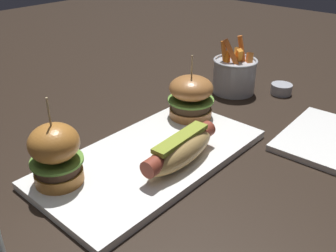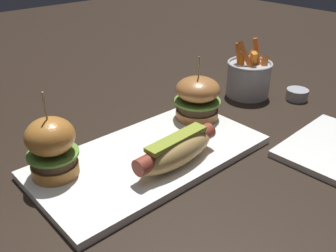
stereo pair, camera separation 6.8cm
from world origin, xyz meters
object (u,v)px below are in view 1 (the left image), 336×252
object	(u,v)px
slider_left	(56,154)
slider_right	(191,96)
hot_dog	(181,149)
platter_main	(152,157)
fries_bucket	(234,75)
sauce_ramekin	(281,89)

from	to	relation	value
slider_left	slider_right	world-z (taller)	slider_left
hot_dog	platter_main	bearing A→B (deg)	101.63
hot_dog	fries_bucket	world-z (taller)	fries_bucket
platter_main	slider_right	world-z (taller)	slider_right
platter_main	slider_right	xyz separation A→B (m)	(0.16, 0.05, 0.05)
slider_left	fries_bucket	xyz separation A→B (m)	(0.52, 0.01, -0.02)
sauce_ramekin	platter_main	bearing A→B (deg)	176.18
slider_right	fries_bucket	world-z (taller)	slider_right
hot_dog	slider_left	distance (m)	0.20
fries_bucket	slider_left	bearing A→B (deg)	-178.42
hot_dog	slider_right	distance (m)	0.18
platter_main	hot_dog	xyz separation A→B (m)	(0.01, -0.06, 0.04)
platter_main	hot_dog	distance (m)	0.07
fries_bucket	slider_right	bearing A→B (deg)	-173.37
slider_right	sauce_ramekin	bearing A→B (deg)	-15.30
platter_main	slider_right	size ratio (longest dim) A/B	3.14
sauce_ramekin	slider_right	bearing A→B (deg)	164.70
platter_main	fries_bucket	bearing A→B (deg)	10.59
slider_left	sauce_ramekin	xyz separation A→B (m)	(0.59, -0.08, -0.05)
hot_dog	slider_left	world-z (taller)	slider_left
slider_right	fries_bucket	distance (m)	0.21
sauce_ramekin	hot_dog	bearing A→B (deg)	-176.37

